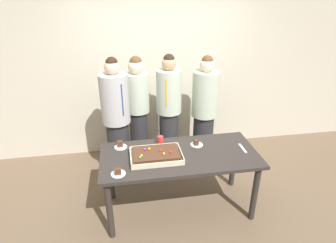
% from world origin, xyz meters
% --- Properties ---
extents(ground_plane, '(12.00, 12.00, 0.00)m').
position_xyz_m(ground_plane, '(0.00, 0.00, 0.00)').
color(ground_plane, brown).
extents(interior_back_panel, '(8.00, 0.12, 3.00)m').
position_xyz_m(interior_back_panel, '(0.00, 1.60, 1.50)').
color(interior_back_panel, beige).
rests_on(interior_back_panel, ground_plane).
extents(party_table, '(1.79, 0.81, 0.78)m').
position_xyz_m(party_table, '(0.00, 0.00, 0.68)').
color(party_table, '#2D2826').
rests_on(party_table, ground_plane).
extents(sheet_cake, '(0.57, 0.39, 0.10)m').
position_xyz_m(sheet_cake, '(-0.27, -0.03, 0.81)').
color(sheet_cake, beige).
rests_on(sheet_cake, party_table).
extents(plated_slice_near_left, '(0.15, 0.15, 0.08)m').
position_xyz_m(plated_slice_near_left, '(-0.66, 0.27, 0.80)').
color(plated_slice_near_left, white).
rests_on(plated_slice_near_left, party_table).
extents(plated_slice_near_right, '(0.15, 0.15, 0.07)m').
position_xyz_m(plated_slice_near_right, '(0.24, 0.17, 0.80)').
color(plated_slice_near_right, white).
rests_on(plated_slice_near_right, party_table).
extents(plated_slice_far_left, '(0.15, 0.15, 0.07)m').
position_xyz_m(plated_slice_far_left, '(-0.69, -0.28, 0.80)').
color(plated_slice_far_left, white).
rests_on(plated_slice_far_left, party_table).
extents(drink_cup_nearest, '(0.07, 0.07, 0.10)m').
position_xyz_m(drink_cup_nearest, '(-0.18, 0.27, 0.83)').
color(drink_cup_nearest, red).
rests_on(drink_cup_nearest, party_table).
extents(cake_server_utensil, '(0.03, 0.20, 0.01)m').
position_xyz_m(cake_server_utensil, '(0.76, 0.00, 0.78)').
color(cake_server_utensil, silver).
rests_on(cake_server_utensil, party_table).
extents(person_serving_front, '(0.33, 0.33, 1.67)m').
position_xyz_m(person_serving_front, '(-0.39, 1.12, 0.87)').
color(person_serving_front, '#28282D').
rests_on(person_serving_front, ground_plane).
extents(person_green_shirt_behind, '(0.38, 0.38, 1.68)m').
position_xyz_m(person_green_shirt_behind, '(0.56, 0.94, 0.86)').
color(person_green_shirt_behind, '#28282D').
rests_on(person_green_shirt_behind, ground_plane).
extents(person_striped_tie_right, '(0.37, 0.37, 1.75)m').
position_xyz_m(person_striped_tie_right, '(-0.70, 0.75, 0.90)').
color(person_striped_tie_right, '#28282D').
rests_on(person_striped_tie_right, ground_plane).
extents(person_far_right_suit, '(0.35, 0.35, 1.72)m').
position_xyz_m(person_far_right_suit, '(0.04, 0.94, 0.89)').
color(person_far_right_suit, '#28282D').
rests_on(person_far_right_suit, ground_plane).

